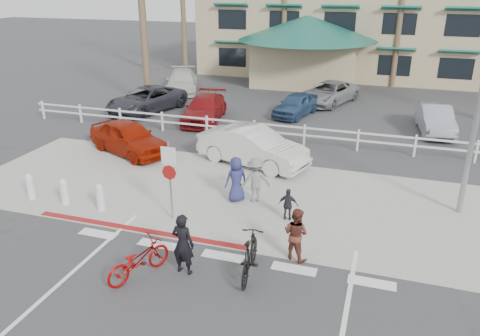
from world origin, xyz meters
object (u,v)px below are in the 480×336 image
(bike_black, at_px, (250,256))
(car_white_sedan, at_px, (253,146))
(car_red_compact, at_px, (129,137))
(bike_red, at_px, (138,260))
(sign_post, at_px, (170,177))

(bike_black, height_order, car_white_sedan, car_white_sedan)
(car_white_sedan, height_order, car_red_compact, car_white_sedan)
(bike_red, xyz_separation_m, bike_black, (2.69, 0.93, 0.09))
(sign_post, xyz_separation_m, bike_black, (3.25, -2.20, -0.87))
(sign_post, bearing_deg, bike_black, -34.08)
(bike_red, bearing_deg, car_red_compact, -33.89)
(sign_post, bearing_deg, car_red_compact, 131.74)
(bike_black, height_order, car_red_compact, car_red_compact)
(bike_red, bearing_deg, sign_post, -55.46)
(sign_post, height_order, bike_red, sign_post)
(car_white_sedan, bearing_deg, bike_red, -166.59)
(bike_red, relative_size, car_white_sedan, 0.40)
(bike_black, distance_m, car_white_sedan, 7.85)
(bike_red, xyz_separation_m, car_white_sedan, (0.54, 8.47, 0.28))
(bike_red, bearing_deg, bike_black, -136.61)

